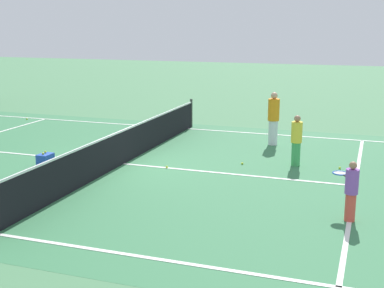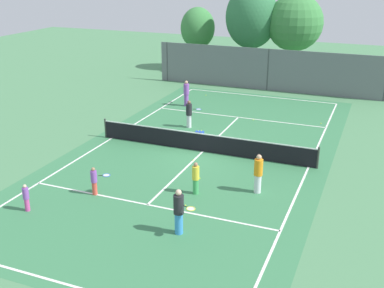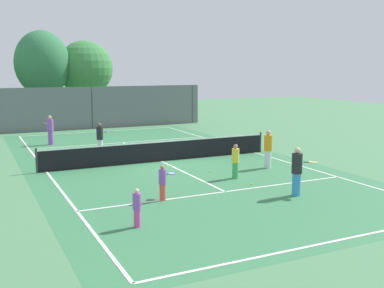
{
  "view_description": "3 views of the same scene",
  "coord_description": "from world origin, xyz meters",
  "px_view_note": "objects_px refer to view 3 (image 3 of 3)",
  "views": [
    {
      "loc": [
        -13.22,
        -6.72,
        3.95
      ],
      "look_at": [
        0.51,
        -1.92,
        0.62
      ],
      "focal_mm": 49.44,
      "sensor_mm": 36.0,
      "label": 1
    },
    {
      "loc": [
        8.26,
        -21.95,
        9.32
      ],
      "look_at": [
        0.21,
        -2.04,
        1.17
      ],
      "focal_mm": 44.9,
      "sensor_mm": 36.0,
      "label": 2
    },
    {
      "loc": [
        -8.37,
        -20.87,
        4.56
      ],
      "look_at": [
        1.16,
        -1.14,
        0.96
      ],
      "focal_mm": 43.06,
      "sensor_mm": 36.0,
      "label": 3
    }
  ],
  "objects_px": {
    "player_2": "(297,171)",
    "tennis_ball_2": "(192,136)",
    "player_0": "(100,138)",
    "player_6": "(268,149)",
    "player_5": "(163,182)",
    "tennis_ball_1": "(48,137)",
    "tennis_ball_3": "(140,142)",
    "tennis_ball_0": "(211,172)",
    "tennis_ball_4": "(172,166)",
    "player_3": "(137,207)",
    "tennis_ball_5": "(252,184)",
    "player_4": "(235,161)",
    "ball_crate": "(130,153)",
    "player_1": "(50,130)"
  },
  "relations": [
    {
      "from": "player_2",
      "to": "tennis_ball_3",
      "type": "xyz_separation_m",
      "value": [
        -1.03,
        14.11,
        -0.88
      ]
    },
    {
      "from": "tennis_ball_0",
      "to": "tennis_ball_4",
      "type": "xyz_separation_m",
      "value": [
        -1.08,
        1.9,
        0.0
      ]
    },
    {
      "from": "player_1",
      "to": "tennis_ball_0",
      "type": "distance_m",
      "value": 12.05
    },
    {
      "from": "player_6",
      "to": "tennis_ball_1",
      "type": "height_order",
      "value": "player_6"
    },
    {
      "from": "player_3",
      "to": "tennis_ball_1",
      "type": "distance_m",
      "value": 19.32
    },
    {
      "from": "tennis_ball_5",
      "to": "player_3",
      "type": "bearing_deg",
      "value": -154.62
    },
    {
      "from": "player_3",
      "to": "player_4",
      "type": "distance_m",
      "value": 6.91
    },
    {
      "from": "player_0",
      "to": "player_4",
      "type": "distance_m",
      "value": 8.86
    },
    {
      "from": "tennis_ball_2",
      "to": "player_2",
      "type": "bearing_deg",
      "value": -101.41
    },
    {
      "from": "player_5",
      "to": "tennis_ball_0",
      "type": "bearing_deg",
      "value": 41.31
    },
    {
      "from": "player_2",
      "to": "ball_crate",
      "type": "bearing_deg",
      "value": 107.05
    },
    {
      "from": "player_4",
      "to": "ball_crate",
      "type": "relative_size",
      "value": 3.23
    },
    {
      "from": "player_2",
      "to": "player_3",
      "type": "height_order",
      "value": "player_2"
    },
    {
      "from": "tennis_ball_4",
      "to": "player_2",
      "type": "bearing_deg",
      "value": -72.37
    },
    {
      "from": "ball_crate",
      "to": "player_0",
      "type": "bearing_deg",
      "value": 130.69
    },
    {
      "from": "ball_crate",
      "to": "tennis_ball_4",
      "type": "distance_m",
      "value": 3.45
    },
    {
      "from": "tennis_ball_0",
      "to": "tennis_ball_1",
      "type": "bearing_deg",
      "value": 109.33
    },
    {
      "from": "tennis_ball_1",
      "to": "tennis_ball_3",
      "type": "relative_size",
      "value": 1.0
    },
    {
      "from": "tennis_ball_2",
      "to": "tennis_ball_4",
      "type": "bearing_deg",
      "value": -121.37
    },
    {
      "from": "player_6",
      "to": "tennis_ball_5",
      "type": "relative_size",
      "value": 26.67
    },
    {
      "from": "player_0",
      "to": "player_6",
      "type": "distance_m",
      "value": 9.22
    },
    {
      "from": "player_3",
      "to": "tennis_ball_3",
      "type": "distance_m",
      "value": 15.74
    },
    {
      "from": "player_2",
      "to": "tennis_ball_2",
      "type": "bearing_deg",
      "value": 78.59
    },
    {
      "from": "player_2",
      "to": "tennis_ball_2",
      "type": "xyz_separation_m",
      "value": [
        3.02,
        14.98,
        -0.88
      ]
    },
    {
      "from": "player_3",
      "to": "tennis_ball_3",
      "type": "xyz_separation_m",
      "value": [
        5.29,
        14.81,
        -0.56
      ]
    },
    {
      "from": "tennis_ball_0",
      "to": "tennis_ball_5",
      "type": "bearing_deg",
      "value": -81.12
    },
    {
      "from": "player_1",
      "to": "player_2",
      "type": "distance_m",
      "value": 16.72
    },
    {
      "from": "tennis_ball_2",
      "to": "tennis_ball_3",
      "type": "distance_m",
      "value": 4.14
    },
    {
      "from": "player_4",
      "to": "tennis_ball_4",
      "type": "height_order",
      "value": "player_4"
    },
    {
      "from": "player_3",
      "to": "tennis_ball_1",
      "type": "height_order",
      "value": "player_3"
    },
    {
      "from": "player_1",
      "to": "tennis_ball_5",
      "type": "relative_size",
      "value": 26.94
    },
    {
      "from": "player_0",
      "to": "tennis_ball_0",
      "type": "xyz_separation_m",
      "value": [
        3.24,
        -6.62,
        -0.83
      ]
    },
    {
      "from": "player_6",
      "to": "ball_crate",
      "type": "relative_size",
      "value": 3.91
    },
    {
      "from": "player_1",
      "to": "player_5",
      "type": "xyz_separation_m",
      "value": [
        1.62,
        -13.97,
        -0.26
      ]
    },
    {
      "from": "player_0",
      "to": "player_1",
      "type": "bearing_deg",
      "value": 114.77
    },
    {
      "from": "tennis_ball_1",
      "to": "tennis_ball_3",
      "type": "distance_m",
      "value": 6.63
    },
    {
      "from": "player_4",
      "to": "tennis_ball_0",
      "type": "xyz_separation_m",
      "value": [
        -0.38,
        1.46,
        -0.71
      ]
    },
    {
      "from": "tennis_ball_3",
      "to": "player_4",
      "type": "bearing_deg",
      "value": -87.93
    },
    {
      "from": "tennis_ball_0",
      "to": "tennis_ball_1",
      "type": "xyz_separation_m",
      "value": [
        -4.88,
        13.92,
        0.0
      ]
    },
    {
      "from": "tennis_ball_0",
      "to": "tennis_ball_5",
      "type": "relative_size",
      "value": 1.0
    },
    {
      "from": "player_4",
      "to": "tennis_ball_1",
      "type": "xyz_separation_m",
      "value": [
        -5.27,
        15.37,
        -0.71
      ]
    },
    {
      "from": "player_2",
      "to": "player_5",
      "type": "height_order",
      "value": "player_2"
    },
    {
      "from": "tennis_ball_0",
      "to": "tennis_ball_2",
      "type": "relative_size",
      "value": 1.0
    },
    {
      "from": "player_1",
      "to": "player_6",
      "type": "relative_size",
      "value": 1.01
    },
    {
      "from": "player_0",
      "to": "tennis_ball_3",
      "type": "distance_m",
      "value": 4.35
    },
    {
      "from": "player_1",
      "to": "player_5",
      "type": "relative_size",
      "value": 1.42
    },
    {
      "from": "player_0",
      "to": "tennis_ball_5",
      "type": "relative_size",
      "value": 25.29
    },
    {
      "from": "player_5",
      "to": "tennis_ball_3",
      "type": "xyz_separation_m",
      "value": [
        3.56,
        12.56,
        -0.62
      ]
    },
    {
      "from": "ball_crate",
      "to": "tennis_ball_4",
      "type": "xyz_separation_m",
      "value": [
        0.94,
        -3.32,
        -0.15
      ]
    },
    {
      "from": "tennis_ball_0",
      "to": "tennis_ball_1",
      "type": "relative_size",
      "value": 1.0
    }
  ]
}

